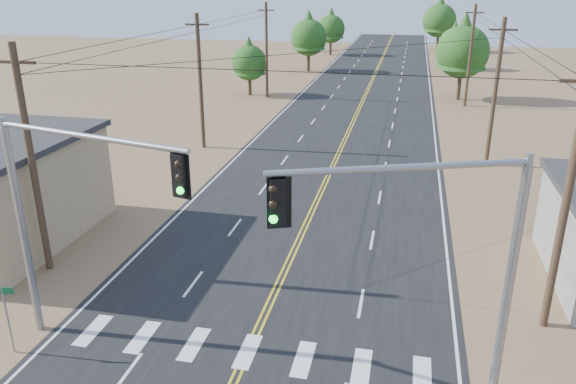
# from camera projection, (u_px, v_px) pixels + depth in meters

# --- Properties ---
(road) EXTENTS (15.00, 200.00, 0.02)m
(road) POSITION_uv_depth(u_px,v_px,m) (334.00, 164.00, 39.82)
(road) COLOR black
(road) RESTS_ON ground
(utility_pole_left_near) EXTENTS (1.80, 0.30, 10.00)m
(utility_pole_left_near) POSITION_uv_depth(u_px,v_px,m) (32.00, 160.00, 23.66)
(utility_pole_left_near) COLOR #4C3826
(utility_pole_left_near) RESTS_ON ground
(utility_pole_left_mid) EXTENTS (1.80, 0.30, 10.00)m
(utility_pole_left_mid) POSITION_uv_depth(u_px,v_px,m) (200.00, 81.00, 41.92)
(utility_pole_left_mid) COLOR #4C3826
(utility_pole_left_mid) RESTS_ON ground
(utility_pole_left_far) EXTENTS (1.80, 0.30, 10.00)m
(utility_pole_left_far) POSITION_uv_depth(u_px,v_px,m) (267.00, 50.00, 60.17)
(utility_pole_left_far) COLOR #4C3826
(utility_pole_left_far) RESTS_ON ground
(utility_pole_right_near) EXTENTS (1.80, 0.30, 10.00)m
(utility_pole_right_near) POSITION_uv_depth(u_px,v_px,m) (567.00, 200.00, 19.48)
(utility_pole_right_near) COLOR #4C3826
(utility_pole_right_near) RESTS_ON ground
(utility_pole_right_mid) EXTENTS (1.80, 0.30, 10.00)m
(utility_pole_right_mid) POSITION_uv_depth(u_px,v_px,m) (495.00, 93.00, 37.73)
(utility_pole_right_mid) COLOR #4C3826
(utility_pole_right_mid) RESTS_ON ground
(utility_pole_right_far) EXTENTS (1.80, 0.30, 10.00)m
(utility_pole_right_far) POSITION_uv_depth(u_px,v_px,m) (470.00, 55.00, 55.99)
(utility_pole_right_far) COLOR #4C3826
(utility_pole_right_far) RESTS_ON ground
(signal_mast_left) EXTENTS (7.27, 2.07, 8.11)m
(signal_mast_left) POSITION_uv_depth(u_px,v_px,m) (62.00, 201.00, 18.20)
(signal_mast_left) COLOR gray
(signal_mast_left) RESTS_ON ground
(signal_mast_right) EXTENTS (6.54, 2.72, 8.15)m
(signal_mast_right) POSITION_uv_depth(u_px,v_px,m) (445.00, 251.00, 14.91)
(signal_mast_right) COLOR gray
(signal_mast_right) RESTS_ON ground
(street_sign) EXTENTS (0.76, 0.20, 2.60)m
(street_sign) POSITION_uv_depth(u_px,v_px,m) (6.00, 309.00, 19.13)
(street_sign) COLOR gray
(street_sign) RESTS_ON ground
(tree_left_near) EXTENTS (3.89, 3.89, 6.48)m
(tree_left_near) POSITION_uv_depth(u_px,v_px,m) (249.00, 59.00, 61.98)
(tree_left_near) COLOR #3F2D1E
(tree_left_near) RESTS_ON ground
(tree_left_mid) EXTENTS (5.03, 5.03, 8.38)m
(tree_left_mid) POSITION_uv_depth(u_px,v_px,m) (309.00, 34.00, 77.94)
(tree_left_mid) COLOR #3F2D1E
(tree_left_mid) RESTS_ON ground
(tree_left_far) EXTENTS (4.70, 4.70, 7.83)m
(tree_left_far) POSITION_uv_depth(u_px,v_px,m) (331.00, 26.00, 94.79)
(tree_left_far) COLOR #3F2D1E
(tree_left_far) RESTS_ON ground
(tree_right_near) EXTENTS (5.51, 5.51, 9.19)m
(tree_right_near) POSITION_uv_depth(u_px,v_px,m) (463.00, 46.00, 58.93)
(tree_right_near) COLOR #3F2D1E
(tree_right_near) RESTS_ON ground
(tree_right_mid) EXTENTS (4.08, 4.08, 6.80)m
(tree_right_mid) POSITION_uv_depth(u_px,v_px,m) (454.00, 40.00, 79.86)
(tree_right_mid) COLOR #3F2D1E
(tree_right_mid) RESTS_ON ground
(tree_right_far) EXTENTS (5.82, 5.82, 9.70)m
(tree_right_far) POSITION_uv_depth(u_px,v_px,m) (440.00, 17.00, 99.17)
(tree_right_far) COLOR #3F2D1E
(tree_right_far) RESTS_ON ground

